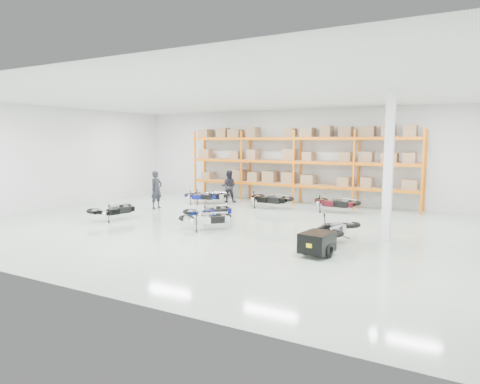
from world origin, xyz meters
The scene contains 14 objects.
room centered at (0.00, 0.00, 2.25)m, with size 18.00×18.00×18.00m.
pallet_rack centered at (0.00, 6.45, 2.26)m, with size 11.28×0.98×3.62m.
structural_column centered at (5.20, 0.50, 2.25)m, with size 0.25×0.25×4.50m, color white.
moto_blue_centre centered at (-1.07, 0.41, 0.51)m, with size 0.74×1.67×1.02m, color #070E46, non-canonical shape.
moto_silver_left centered at (-0.44, -0.75, 0.48)m, with size 0.70×1.58×0.97m, color silver, non-canonical shape.
moto_black_far_left centered at (-4.48, -1.03, 0.50)m, with size 0.73×1.64×1.00m, color black, non-canonical shape.
moto_touring_right centered at (3.96, -0.61, 0.55)m, with size 0.80×1.79×1.10m, color black, non-canonical shape.
trailer centered at (3.96, -2.21, 0.37)m, with size 0.82×1.53×0.63m.
moto_back_a centered at (-3.93, 4.12, 0.48)m, with size 0.69×1.56×0.95m, color navy, non-canonical shape.
moto_back_b centered at (-3.68, 4.45, 0.50)m, with size 0.72×1.62×0.99m, color #A6A9AF, non-canonical shape.
moto_back_c centered at (-0.50, 4.44, 0.56)m, with size 0.81×1.82×1.11m, color black, non-canonical shape.
moto_back_d centered at (2.38, 4.78, 0.53)m, with size 0.77×1.74×1.06m, color #3E0C13, non-canonical shape.
person_left centered at (-4.96, 2.06, 0.83)m, with size 0.61×0.40×1.67m, color #21222A.
person_back centered at (-3.10, 5.25, 0.78)m, with size 0.76×0.59×1.56m, color black.
Camera 1 is at (7.46, -12.73, 3.01)m, focal length 32.00 mm.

